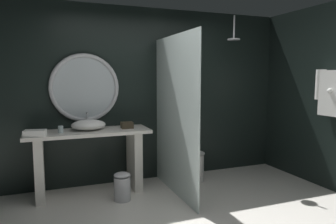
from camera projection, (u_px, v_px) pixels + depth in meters
The scene contains 13 objects.
back_wall_panel at pixel (142, 95), 4.79m from camera, with size 4.80×0.10×2.60m, color black.
side_wall_right at pixel (319, 96), 4.58m from camera, with size 0.10×2.47×2.60m, color black.
vanity_counter at pixel (89, 154), 4.24m from camera, with size 1.63×0.57×0.87m.
vessel_sink at pixel (89, 125), 4.24m from camera, with size 0.46×0.37×0.23m.
tumbler_cup at pixel (61, 129), 4.03m from camera, with size 0.07×0.07×0.09m, color silver.
tissue_box at pixel (127, 125), 4.38m from camera, with size 0.16×0.13×0.09m, color #3D3323.
round_wall_mirror at pixel (85, 88), 4.39m from camera, with size 0.96×0.06×0.96m.
shower_glass_panel at pixel (175, 116), 4.18m from camera, with size 0.02×1.45×2.13m, color silver.
rain_shower_head at pixel (234, 37), 4.76m from camera, with size 0.19×0.19×0.37m.
hanging_bathrobe at pixel (334, 90), 4.17m from camera, with size 0.20×0.58×0.68m.
toilet at pixel (189, 163), 4.84m from camera, with size 0.42×0.58×0.52m.
waste_bin at pixel (122, 186), 4.03m from camera, with size 0.21×0.21×0.37m.
folded_hand_towel at pixel (35, 133), 3.80m from camera, with size 0.25×0.15×0.08m, color white.
Camera 1 is at (-1.36, -2.71, 1.60)m, focal length 33.58 mm.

